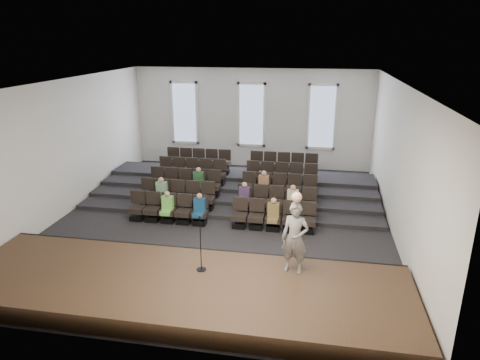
{
  "coord_description": "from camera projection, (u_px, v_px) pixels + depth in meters",
  "views": [
    {
      "loc": [
        3.17,
        -14.29,
        6.47
      ],
      "look_at": [
        0.55,
        0.5,
        1.4
      ],
      "focal_mm": 32.0,
      "sensor_mm": 36.0,
      "label": 1
    }
  ],
  "objects": [
    {
      "name": "audience",
      "position": [
        225.0,
        196.0,
        15.97
      ],
      "size": [
        5.45,
        2.64,
        1.1
      ],
      "color": "#6FCE52",
      "rests_on": "seating_rows"
    },
    {
      "name": "wall_back",
      "position": [
        252.0,
        119.0,
        21.68
      ],
      "size": [
        12.0,
        0.04,
        5.0
      ],
      "primitive_type": "cube",
      "color": "silver",
      "rests_on": "ground"
    },
    {
      "name": "speaker",
      "position": [
        295.0,
        238.0,
        11.14
      ],
      "size": [
        0.78,
        0.58,
        1.95
      ],
      "primitive_type": "imported",
      "rotation": [
        0.0,
        0.0,
        -0.17
      ],
      "color": "slate",
      "rests_on": "stage"
    },
    {
      "name": "windows",
      "position": [
        251.0,
        115.0,
        21.55
      ],
      "size": [
        8.44,
        0.1,
        3.24
      ],
      "color": "white",
      "rests_on": "wall_back"
    },
    {
      "name": "wall_front",
      "position": [
        148.0,
        245.0,
        8.58
      ],
      "size": [
        12.0,
        0.04,
        5.0
      ],
      "primitive_type": "cube",
      "color": "silver",
      "rests_on": "ground"
    },
    {
      "name": "wall_right",
      "position": [
        400.0,
        163.0,
        14.14
      ],
      "size": [
        0.04,
        14.0,
        5.0
      ],
      "primitive_type": "cube",
      "color": "silver",
      "rests_on": "ground"
    },
    {
      "name": "seating_rows",
      "position": [
        231.0,
        188.0,
        17.15
      ],
      "size": [
        6.8,
        4.7,
        1.67
      ],
      "color": "black",
      "rests_on": "ground"
    },
    {
      "name": "stage",
      "position": [
        181.0,
        289.0,
        11.09
      ],
      "size": [
        11.8,
        3.6,
        0.5
      ],
      "primitive_type": "cube",
      "color": "#3D281A",
      "rests_on": "ground"
    },
    {
      "name": "stage_lip",
      "position": [
        199.0,
        256.0,
        12.74
      ],
      "size": [
        11.8,
        0.06,
        0.52
      ],
      "primitive_type": "cube",
      "color": "black",
      "rests_on": "ground"
    },
    {
      "name": "wall_left",
      "position": [
        66.0,
        147.0,
        16.12
      ],
      "size": [
        0.04,
        14.0,
        5.0
      ],
      "primitive_type": "cube",
      "color": "silver",
      "rests_on": "ground"
    },
    {
      "name": "ground",
      "position": [
        223.0,
        219.0,
        15.93
      ],
      "size": [
        14.0,
        14.0,
        0.0
      ],
      "primitive_type": "plane",
      "color": "black",
      "rests_on": "ground"
    },
    {
      "name": "risers",
      "position": [
        238.0,
        186.0,
        18.82
      ],
      "size": [
        11.8,
        4.8,
        0.6
      ],
      "color": "black",
      "rests_on": "ground"
    },
    {
      "name": "ceiling",
      "position": [
        221.0,
        82.0,
        14.33
      ],
      "size": [
        12.0,
        14.0,
        0.02
      ],
      "primitive_type": "cube",
      "color": "white",
      "rests_on": "ground"
    },
    {
      "name": "mic_stand",
      "position": [
        201.0,
        254.0,
        11.36
      ],
      "size": [
        0.26,
        0.26,
        1.58
      ],
      "color": "black",
      "rests_on": "stage"
    }
  ]
}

